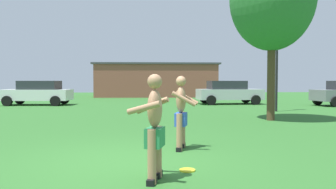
{
  "coord_description": "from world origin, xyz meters",
  "views": [
    {
      "loc": [
        0.55,
        -6.32,
        1.53
      ],
      "look_at": [
        0.92,
        0.71,
        1.25
      ],
      "focal_mm": 35.08,
      "sensor_mm": 36.0,
      "label": 1
    }
  ],
  "objects_px": {
    "car_white_mid_lot": "(38,92)",
    "frisbee": "(187,170)",
    "car_silver_far_end": "(229,92)",
    "lamp_post": "(277,47)",
    "player_near": "(181,111)",
    "player_in_green": "(154,125)"
  },
  "relations": [
    {
      "from": "car_white_mid_lot",
      "to": "frisbee",
      "type": "bearing_deg",
      "value": -63.8
    },
    {
      "from": "car_white_mid_lot",
      "to": "car_silver_far_end",
      "type": "bearing_deg",
      "value": 1.17
    },
    {
      "from": "player_near",
      "to": "lamp_post",
      "type": "bearing_deg",
      "value": 57.69
    },
    {
      "from": "player_near",
      "to": "player_in_green",
      "type": "height_order",
      "value": "player_near"
    },
    {
      "from": "frisbee",
      "to": "lamp_post",
      "type": "xyz_separation_m",
      "value": [
        5.81,
        10.89,
        3.3
      ]
    },
    {
      "from": "frisbee",
      "to": "lamp_post",
      "type": "bearing_deg",
      "value": 61.93
    },
    {
      "from": "player_in_green",
      "to": "frisbee",
      "type": "xyz_separation_m",
      "value": [
        0.57,
        0.52,
        -0.86
      ]
    },
    {
      "from": "car_white_mid_lot",
      "to": "lamp_post",
      "type": "height_order",
      "value": "lamp_post"
    },
    {
      "from": "player_in_green",
      "to": "frisbee",
      "type": "relative_size",
      "value": 6.0
    },
    {
      "from": "frisbee",
      "to": "car_white_mid_lot",
      "type": "distance_m",
      "value": 18.07
    },
    {
      "from": "car_white_mid_lot",
      "to": "player_near",
      "type": "bearing_deg",
      "value": -60.82
    },
    {
      "from": "lamp_post",
      "to": "player_near",
      "type": "bearing_deg",
      "value": -122.31
    },
    {
      "from": "player_in_green",
      "to": "lamp_post",
      "type": "distance_m",
      "value": 13.29
    },
    {
      "from": "player_in_green",
      "to": "car_white_mid_lot",
      "type": "bearing_deg",
      "value": 113.87
    },
    {
      "from": "frisbee",
      "to": "car_silver_far_end",
      "type": "relative_size",
      "value": 0.06
    },
    {
      "from": "car_white_mid_lot",
      "to": "car_silver_far_end",
      "type": "height_order",
      "value": "same"
    },
    {
      "from": "car_white_mid_lot",
      "to": "lamp_post",
      "type": "relative_size",
      "value": 0.82
    },
    {
      "from": "car_white_mid_lot",
      "to": "player_in_green",
      "type": "bearing_deg",
      "value": -66.13
    },
    {
      "from": "player_near",
      "to": "lamp_post",
      "type": "xyz_separation_m",
      "value": [
        5.74,
        9.08,
        2.44
      ]
    },
    {
      "from": "player_near",
      "to": "car_silver_far_end",
      "type": "xyz_separation_m",
      "value": [
        4.61,
        14.65,
        -0.05
      ]
    },
    {
      "from": "frisbee",
      "to": "car_white_mid_lot",
      "type": "height_order",
      "value": "car_white_mid_lot"
    },
    {
      "from": "frisbee",
      "to": "car_silver_far_end",
      "type": "xyz_separation_m",
      "value": [
        4.67,
        16.46,
        0.81
      ]
    }
  ]
}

